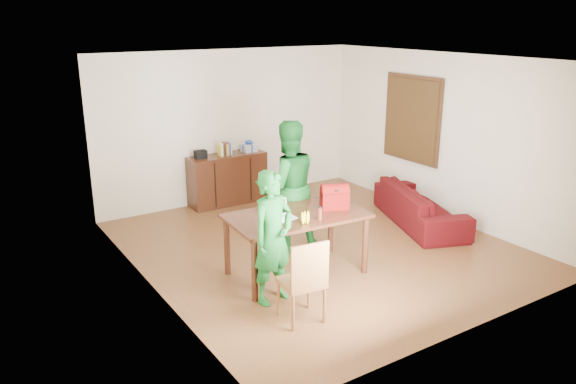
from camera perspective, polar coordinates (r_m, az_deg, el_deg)
room at (r=8.00m, az=2.76°, el=3.46°), size 5.20×5.70×2.90m
table at (r=7.20m, az=0.86°, el=-3.09°), size 1.82×1.11×0.82m
chair at (r=6.29m, az=1.42°, el=-10.59°), size 0.49×0.47×0.98m
person_near at (r=6.50m, az=-1.54°, el=-4.65°), size 0.65×0.51×1.60m
person_far at (r=7.93m, az=-0.05°, el=0.60°), size 1.06×0.91×1.88m
laptop at (r=6.99m, az=-0.52°, el=-2.40°), size 0.31×0.22×0.21m
bananas at (r=6.84m, az=1.77°, el=-3.00°), size 0.19×0.15×0.06m
bottle at (r=6.96m, az=3.25°, el=-2.15°), size 0.06×0.06×0.18m
red_bag at (r=7.36m, az=4.75°, el=-0.71°), size 0.41×0.33×0.26m
sofa at (r=9.34m, az=13.29°, el=-1.35°), size 1.51×2.24×0.61m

